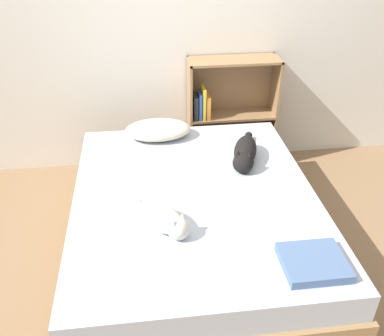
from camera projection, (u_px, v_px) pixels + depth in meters
ground_plane at (195, 253)px, 2.96m from camera, size 8.00×8.00×0.00m
wall_back at (174, 22)px, 3.40m from camera, size 8.00×0.06×2.50m
bed at (195, 225)px, 2.83m from camera, size 1.56×1.91×0.51m
pillow at (158, 130)px, 3.29m from camera, size 0.50×0.30×0.13m
cat_light at (163, 218)px, 2.38m from camera, size 0.38×0.44×0.15m
cat_dark at (245, 153)px, 2.97m from camera, size 0.26×0.55×0.16m
bookshelf at (228, 112)px, 3.73m from camera, size 0.75×0.26×0.98m
blanket_fold at (313, 262)px, 2.15m from camera, size 0.32×0.28×0.05m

